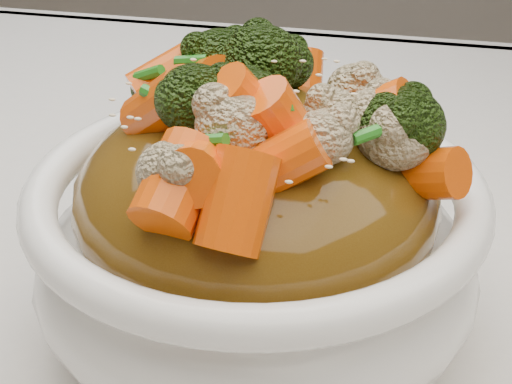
# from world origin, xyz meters

# --- Properties ---
(tablecloth) EXTENTS (1.20, 0.80, 0.04)m
(tablecloth) POSITION_xyz_m (0.00, 0.00, 0.73)
(tablecloth) COLOR silver
(tablecloth) RESTS_ON dining_table
(bowl) EXTENTS (0.24, 0.24, 0.08)m
(bowl) POSITION_xyz_m (0.00, -0.04, 0.79)
(bowl) COLOR white
(bowl) RESTS_ON tablecloth
(sauce_base) EXTENTS (0.19, 0.19, 0.09)m
(sauce_base) POSITION_xyz_m (0.00, -0.04, 0.82)
(sauce_base) COLOR #583A0F
(sauce_base) RESTS_ON bowl
(carrots) EXTENTS (0.19, 0.19, 0.05)m
(carrots) POSITION_xyz_m (0.00, -0.04, 0.88)
(carrots) COLOR #F25507
(carrots) RESTS_ON sauce_base
(broccoli) EXTENTS (0.19, 0.19, 0.04)m
(broccoli) POSITION_xyz_m (0.00, -0.04, 0.88)
(broccoli) COLOR black
(broccoli) RESTS_ON sauce_base
(cauliflower) EXTENTS (0.19, 0.19, 0.03)m
(cauliflower) POSITION_xyz_m (0.00, -0.04, 0.88)
(cauliflower) COLOR #C7B388
(cauliflower) RESTS_ON sauce_base
(scallions) EXTENTS (0.14, 0.14, 0.02)m
(scallions) POSITION_xyz_m (0.00, -0.04, 0.88)
(scallions) COLOR #21761B
(scallions) RESTS_ON sauce_base
(sesame_seeds) EXTENTS (0.17, 0.17, 0.01)m
(sesame_seeds) POSITION_xyz_m (0.00, -0.04, 0.88)
(sesame_seeds) COLOR beige
(sesame_seeds) RESTS_ON sauce_base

